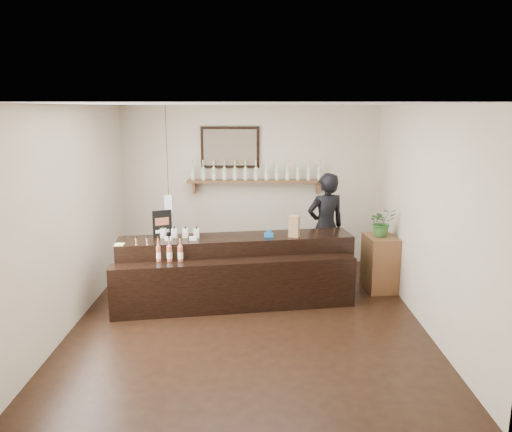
% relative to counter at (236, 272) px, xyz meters
% --- Properties ---
extents(ground, '(5.00, 5.00, 0.00)m').
position_rel_counter_xyz_m(ground, '(0.19, -0.58, -0.44)').
color(ground, black).
rests_on(ground, ground).
extents(room_shell, '(5.00, 5.00, 5.00)m').
position_rel_counter_xyz_m(room_shell, '(0.19, -0.58, 1.26)').
color(room_shell, beige).
rests_on(room_shell, ground).
extents(back_wall_decor, '(2.66, 0.96, 1.69)m').
position_rel_counter_xyz_m(back_wall_decor, '(0.05, 1.80, 1.31)').
color(back_wall_decor, brown).
rests_on(back_wall_decor, ground).
extents(counter, '(3.42, 1.41, 1.10)m').
position_rel_counter_xyz_m(counter, '(0.00, 0.00, 0.00)').
color(counter, black).
rests_on(counter, ground).
extents(promo_sign, '(0.26, 0.14, 0.39)m').
position_rel_counter_xyz_m(promo_sign, '(-1.05, 0.12, 0.69)').
color(promo_sign, black).
rests_on(promo_sign, counter).
extents(paper_bag, '(0.17, 0.15, 0.31)m').
position_rel_counter_xyz_m(paper_bag, '(0.84, 0.11, 0.65)').
color(paper_bag, olive).
rests_on(paper_bag, counter).
extents(tape_dispenser, '(0.13, 0.06, 0.11)m').
position_rel_counter_xyz_m(tape_dispenser, '(0.48, 0.09, 0.54)').
color(tape_dispenser, '#175EA3').
rests_on(tape_dispenser, counter).
extents(side_cabinet, '(0.48, 0.63, 0.85)m').
position_rel_counter_xyz_m(side_cabinet, '(2.19, 0.49, -0.02)').
color(side_cabinet, brown).
rests_on(side_cabinet, ground).
extents(potted_plant, '(0.44, 0.40, 0.44)m').
position_rel_counter_xyz_m(potted_plant, '(2.19, 0.49, 0.63)').
color(potted_plant, '#32692A').
rests_on(potted_plant, side_cabinet).
extents(shopkeeper, '(0.84, 0.68, 1.98)m').
position_rel_counter_xyz_m(shopkeeper, '(1.41, 0.97, 0.55)').
color(shopkeeper, black).
rests_on(shopkeeper, ground).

